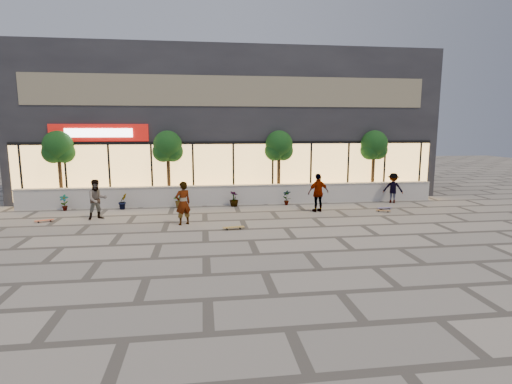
{
  "coord_description": "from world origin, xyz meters",
  "views": [
    {
      "loc": [
        -1.68,
        -13.97,
        4.06
      ],
      "look_at": [
        0.59,
        2.98,
        1.3
      ],
      "focal_mm": 28.0,
      "sensor_mm": 36.0,
      "label": 1
    }
  ],
  "objects": [
    {
      "name": "shrub_b",
      "position": [
        -5.7,
        6.45,
        0.41
      ],
      "size": [
        0.57,
        0.57,
        0.81
      ],
      "primitive_type": "imported",
      "rotation": [
        0.0,
        0.0,
        0.82
      ],
      "color": "#123A14",
      "rests_on": "ground"
    },
    {
      "name": "shrub_a",
      "position": [
        -8.5,
        6.45,
        0.41
      ],
      "size": [
        0.43,
        0.29,
        0.81
      ],
      "primitive_type": "imported",
      "color": "#123A14",
      "rests_on": "ground"
    },
    {
      "name": "shrub_e",
      "position": [
        2.7,
        6.45,
        0.41
      ],
      "size": [
        0.46,
        0.35,
        0.81
      ],
      "primitive_type": "imported",
      "rotation": [
        0.0,
        0.0,
        3.28
      ],
      "color": "#123A14",
      "rests_on": "ground"
    },
    {
      "name": "skater_right_far",
      "position": [
        8.57,
        6.3,
        0.81
      ],
      "size": [
        1.21,
        1.01,
        1.63
      ],
      "primitive_type": "imported",
      "rotation": [
        0.0,
        0.0,
        2.68
      ],
      "color": "#A1331D",
      "rests_on": "ground"
    },
    {
      "name": "shrub_c",
      "position": [
        -2.9,
        6.45,
        0.41
      ],
      "size": [
        0.68,
        0.77,
        0.81
      ],
      "primitive_type": "imported",
      "rotation": [
        0.0,
        0.0,
        1.64
      ],
      "color": "#123A14",
      "rests_on": "ground"
    },
    {
      "name": "tree_west",
      "position": [
        -9.0,
        7.7,
        2.99
      ],
      "size": [
        1.6,
        1.5,
        3.92
      ],
      "color": "#412F17",
      "rests_on": "ground"
    },
    {
      "name": "planter_wall",
      "position": [
        0.0,
        7.0,
        0.52
      ],
      "size": [
        22.0,
        0.42,
        1.04
      ],
      "color": "beige",
      "rests_on": "ground"
    },
    {
      "name": "ground",
      "position": [
        0.0,
        0.0,
        0.0
      ],
      "size": [
        80.0,
        80.0,
        0.0
      ],
      "primitive_type": "plane",
      "color": "gray",
      "rests_on": "ground"
    },
    {
      "name": "skateboard_left",
      "position": [
        -8.57,
        4.04,
        0.08
      ],
      "size": [
        0.79,
        0.43,
        0.09
      ],
      "rotation": [
        0.0,
        0.0,
        0.33
      ],
      "color": "#E24F2A",
      "rests_on": "ground"
    },
    {
      "name": "skater_left",
      "position": [
        -6.38,
        4.32,
        0.9
      ],
      "size": [
        1.09,
        1.01,
        1.79
      ],
      "primitive_type": "imported",
      "rotation": [
        0.0,
        0.0,
        0.48
      ],
      "color": "#998563",
      "rests_on": "ground"
    },
    {
      "name": "tree_east",
      "position": [
        8.0,
        7.7,
        2.99
      ],
      "size": [
        1.6,
        1.5,
        3.92
      ],
      "color": "#412F17",
      "rests_on": "ground"
    },
    {
      "name": "skateboard_right_far",
      "position": [
        7.36,
        4.66,
        0.07
      ],
      "size": [
        0.75,
        0.24,
        0.09
      ],
      "rotation": [
        0.0,
        0.0,
        0.07
      ],
      "color": "#524F92",
      "rests_on": "ground"
    },
    {
      "name": "skateboard_right_near",
      "position": [
        7.0,
        4.06,
        0.07
      ],
      "size": [
        0.7,
        0.44,
        0.08
      ],
      "rotation": [
        0.0,
        0.0,
        -0.41
      ],
      "color": "brown",
      "rests_on": "ground"
    },
    {
      "name": "tree_mideast",
      "position": [
        2.5,
        7.7,
        2.99
      ],
      "size": [
        1.6,
        1.5,
        3.92
      ],
      "color": "#412F17",
      "rests_on": "ground"
    },
    {
      "name": "skateboard_center",
      "position": [
        -0.5,
        1.68,
        0.09
      ],
      "size": [
        0.89,
        0.32,
        0.1
      ],
      "rotation": [
        0.0,
        0.0,
        0.11
      ],
      "color": "olive",
      "rests_on": "ground"
    },
    {
      "name": "retail_building",
      "position": [
        -0.0,
        12.49,
        4.25
      ],
      "size": [
        24.0,
        9.17,
        8.5
      ],
      "color": "#25252A",
      "rests_on": "ground"
    },
    {
      "name": "skater_center",
      "position": [
        -2.54,
        2.78,
        0.92
      ],
      "size": [
        0.8,
        0.7,
        1.85
      ],
      "primitive_type": "imported",
      "rotation": [
        0.0,
        0.0,
        3.61
      ],
      "color": "silver",
      "rests_on": "ground"
    },
    {
      "name": "skater_right_near",
      "position": [
        3.86,
        4.57,
        0.94
      ],
      "size": [
        1.17,
        0.69,
        1.88
      ],
      "primitive_type": "imported",
      "rotation": [
        0.0,
        0.0,
        3.36
      ],
      "color": "silver",
      "rests_on": "ground"
    },
    {
      "name": "tree_midwest",
      "position": [
        -3.5,
        7.7,
        2.99
      ],
      "size": [
        1.6,
        1.5,
        3.92
      ],
      "color": "#412F17",
      "rests_on": "ground"
    },
    {
      "name": "shrub_d",
      "position": [
        -0.1,
        6.45,
        0.41
      ],
      "size": [
        0.64,
        0.64,
        0.81
      ],
      "primitive_type": "imported",
      "rotation": [
        0.0,
        0.0,
        2.46
      ],
      "color": "#123A14",
      "rests_on": "ground"
    }
  ]
}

